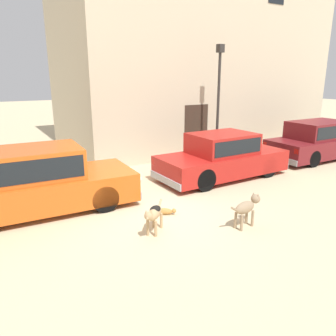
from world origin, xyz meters
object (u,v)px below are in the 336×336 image
parked_sedan_third (320,140)px  stray_cat (165,211)px  stray_dog_spotted (247,207)px  stray_dog_tan (154,214)px  parked_sedan_second (222,156)px  street_lamp (219,90)px  parked_sedan_nearest (39,181)px

parked_sedan_third → stray_cat: parked_sedan_third is taller
stray_dog_spotted → stray_dog_tan: 2.04m
parked_sedan_second → stray_cat: parked_sedan_second is taller
parked_sedan_third → street_lamp: (-3.83, 1.68, 1.94)m
parked_sedan_third → stray_dog_tan: (-8.71, -2.38, -0.32)m
stray_cat → street_lamp: bearing=73.6°
stray_cat → stray_dog_tan: bearing=-99.3°
parked_sedan_third → parked_sedan_nearest: bearing=-179.8°
parked_sedan_nearest → stray_dog_spotted: 4.93m
parked_sedan_third → stray_dog_tan: bearing=-164.1°
stray_cat → street_lamp: size_ratio=0.13×
parked_sedan_second → stray_cat: bearing=-152.7°
parked_sedan_third → stray_dog_tan: parked_sedan_third is taller
stray_dog_tan → parked_sedan_nearest: bearing=-97.8°
stray_cat → stray_dog_spotted: bearing=-15.0°
stray_dog_spotted → stray_cat: size_ratio=1.70×
street_lamp → stray_dog_spotted: bearing=-121.7°
stray_dog_spotted → parked_sedan_third: bearing=16.6°
parked_sedan_nearest → parked_sedan_third: 10.54m
parked_sedan_third → stray_dog_spotted: parked_sedan_third is taller
stray_dog_tan → street_lamp: bearing=175.3°
parked_sedan_third → stray_dog_tan: size_ratio=6.12×
parked_sedan_nearest → parked_sedan_third: bearing=2.1°
parked_sedan_second → stray_dog_spotted: (-1.85, -3.10, -0.25)m
parked_sedan_second → stray_cat: size_ratio=7.80×
parked_sedan_third → street_lamp: size_ratio=1.13×
parked_sedan_second → street_lamp: size_ratio=1.05×
parked_sedan_second → stray_dog_tan: (-3.74, -2.34, -0.29)m
parked_sedan_third → stray_dog_spotted: 7.52m
parked_sedan_third → stray_cat: (-8.05, -1.70, -0.67)m
parked_sedan_nearest → stray_cat: parked_sedan_nearest is taller
parked_sedan_second → street_lamp: street_lamp is taller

